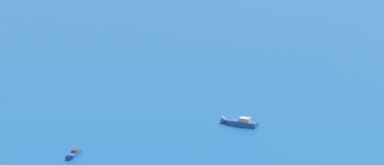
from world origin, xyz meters
name	(u,v)px	position (x,y,z in m)	size (l,w,h in m)	color
motorboat_offshore	(238,122)	(28.31, 29.92, 0.66)	(6.62, 8.12, 2.44)	#23478C
motorboat_mid_cluster	(73,154)	(-11.67, 28.11, 0.40)	(4.52, 4.59, 1.49)	#23478C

